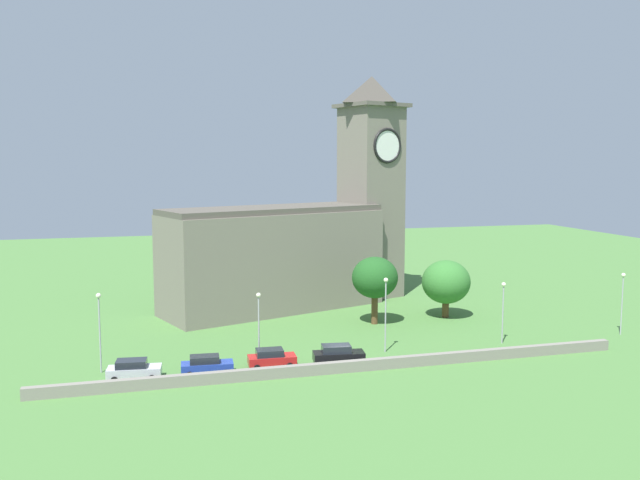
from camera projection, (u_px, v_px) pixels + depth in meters
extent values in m
plane|color=#477538|center=(300.00, 325.00, 76.84)|extent=(200.00, 200.00, 0.00)
cube|color=slate|center=(273.00, 261.00, 84.68)|extent=(29.22, 17.75, 12.21)
cube|color=#524C43|center=(273.00, 209.00, 83.93)|extent=(28.98, 17.04, 0.70)
cube|color=slate|center=(371.00, 203.00, 92.58)|extent=(8.47, 8.47, 25.67)
cube|color=#5B554B|center=(372.00, 106.00, 91.06)|extent=(9.82, 9.82, 0.50)
pyramid|color=#403C35|center=(372.00, 90.00, 90.82)|extent=(8.89, 8.89, 3.67)
cylinder|color=white|center=(387.00, 146.00, 88.90)|extent=(4.08, 1.49, 4.27)
torus|color=black|center=(387.00, 146.00, 88.90)|extent=(4.53, 1.86, 4.66)
cylinder|color=white|center=(390.00, 146.00, 93.59)|extent=(1.49, 4.08, 4.27)
torus|color=black|center=(390.00, 146.00, 93.59)|extent=(1.86, 4.53, 4.66)
cube|color=gray|center=(348.00, 366.00, 59.83)|extent=(53.62, 0.70, 0.98)
cube|color=silver|center=(134.00, 371.00, 57.71)|extent=(4.69, 2.38, 0.79)
cube|color=#1E232B|center=(131.00, 363.00, 57.59)|extent=(2.70, 1.93, 0.62)
cylinder|color=black|center=(154.00, 372.00, 58.90)|extent=(0.66, 0.41, 0.63)
cylinder|color=black|center=(152.00, 378.00, 57.07)|extent=(0.66, 0.41, 0.63)
cylinder|color=black|center=(118.00, 373.00, 58.44)|extent=(0.66, 0.41, 0.63)
cylinder|color=black|center=(114.00, 380.00, 56.60)|extent=(0.66, 0.41, 0.63)
cube|color=#233D9E|center=(207.00, 367.00, 59.03)|extent=(4.61, 2.06, 0.78)
cube|color=#1E232B|center=(205.00, 359.00, 58.91)|extent=(2.63, 1.70, 0.61)
cylinder|color=black|center=(224.00, 367.00, 60.19)|extent=(0.64, 0.36, 0.62)
cylinder|color=black|center=(225.00, 373.00, 58.53)|extent=(0.64, 0.36, 0.62)
cylinder|color=black|center=(190.00, 369.00, 59.62)|extent=(0.64, 0.36, 0.62)
cylinder|color=black|center=(190.00, 375.00, 57.96)|extent=(0.64, 0.36, 0.62)
cube|color=red|center=(272.00, 360.00, 61.12)|extent=(4.40, 2.10, 0.77)
cube|color=#1E232B|center=(270.00, 352.00, 60.99)|extent=(2.50, 1.76, 0.61)
cylinder|color=black|center=(286.00, 360.00, 62.37)|extent=(0.64, 0.37, 0.62)
cylinder|color=black|center=(290.00, 366.00, 60.57)|extent=(0.64, 0.37, 0.62)
cylinder|color=black|center=(255.00, 362.00, 61.76)|extent=(0.64, 0.37, 0.62)
cylinder|color=black|center=(257.00, 368.00, 59.96)|extent=(0.64, 0.37, 0.62)
cube|color=black|center=(339.00, 356.00, 62.03)|extent=(4.88, 2.47, 0.83)
cube|color=#1E232B|center=(336.00, 349.00, 61.91)|extent=(2.82, 1.97, 0.66)
cylinder|color=black|center=(354.00, 357.00, 63.19)|extent=(0.70, 0.42, 0.66)
cylinder|color=black|center=(358.00, 363.00, 61.38)|extent=(0.70, 0.42, 0.66)
cylinder|color=black|center=(320.00, 358.00, 62.78)|extent=(0.70, 0.42, 0.66)
cylinder|color=black|center=(323.00, 364.00, 60.96)|extent=(0.70, 0.42, 0.66)
cylinder|color=#9EA0A5|center=(100.00, 335.00, 59.33)|extent=(0.14, 0.14, 6.67)
sphere|color=#F4EFCC|center=(98.00, 296.00, 58.92)|extent=(0.44, 0.44, 0.44)
cylinder|color=#9EA0A5|center=(259.00, 330.00, 62.67)|extent=(0.14, 0.14, 6.05)
sphere|color=#F4EFCC|center=(258.00, 295.00, 62.29)|extent=(0.44, 0.44, 0.44)
cylinder|color=#9EA0A5|center=(385.00, 317.00, 65.71)|extent=(0.14, 0.14, 6.91)
sphere|color=#F4EFCC|center=(386.00, 280.00, 65.28)|extent=(0.44, 0.44, 0.44)
cylinder|color=#9EA0A5|center=(503.00, 315.00, 68.87)|extent=(0.14, 0.14, 5.89)
sphere|color=#F4EFCC|center=(504.00, 285.00, 68.51)|extent=(0.44, 0.44, 0.44)
cylinder|color=#9EA0A5|center=(622.00, 306.00, 72.38)|extent=(0.14, 0.14, 6.26)
sphere|color=#F4EFCC|center=(623.00, 275.00, 71.99)|extent=(0.44, 0.44, 0.44)
cylinder|color=brown|center=(375.00, 309.00, 77.35)|extent=(0.73, 0.73, 3.41)
ellipsoid|color=#1E511E|center=(375.00, 277.00, 76.93)|extent=(5.25, 5.25, 4.72)
cylinder|color=brown|center=(445.00, 308.00, 80.66)|extent=(0.80, 0.80, 2.14)
ellipsoid|color=#33702D|center=(446.00, 282.00, 80.29)|extent=(5.74, 5.74, 5.16)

